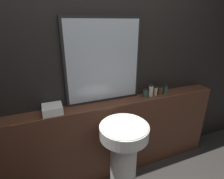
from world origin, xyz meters
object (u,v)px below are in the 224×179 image
conditioner_bottle (151,91)px  body_wash_bottle (160,90)px  mirror (104,62)px  shampoo_bottle (145,93)px  hand_soap_bottle (165,89)px  pedestal_sink (123,157)px  lotion_bottle (156,91)px  towel_stack (52,109)px

conditioner_bottle → body_wash_bottle: size_ratio=1.39×
mirror → shampoo_bottle: mirror is taller
shampoo_bottle → hand_soap_bottle: hand_soap_bottle is taller
pedestal_sink → lotion_bottle: size_ratio=8.19×
body_wash_bottle → hand_soap_bottle: 0.07m
pedestal_sink → conditioner_bottle: size_ratio=6.29×
towel_stack → body_wash_bottle: (1.22, 0.00, 0.01)m
shampoo_bottle → pedestal_sink: bearing=-139.1°
shampoo_bottle → conditioner_bottle: 0.08m
pedestal_sink → towel_stack: bearing=145.4°
mirror → body_wash_bottle: bearing=-6.7°
towel_stack → conditioner_bottle: conditioner_bottle is taller
pedestal_sink → body_wash_bottle: size_ratio=8.73×
hand_soap_bottle → body_wash_bottle: bearing=180.0°
towel_stack → body_wash_bottle: size_ratio=1.75×
pedestal_sink → shampoo_bottle: 0.73m
mirror → conditioner_bottle: (0.54, -0.08, -0.36)m
mirror → conditioner_bottle: 0.65m
hand_soap_bottle → mirror: bearing=174.0°
shampoo_bottle → conditioner_bottle: size_ratio=0.72×
shampoo_bottle → lotion_bottle: (0.14, -0.00, 0.00)m
towel_stack → conditioner_bottle: 1.08m
shampoo_bottle → mirror: bearing=170.4°
towel_stack → shampoo_bottle: shampoo_bottle is taller
lotion_bottle → hand_soap_bottle: bearing=0.0°
towel_stack → body_wash_bottle: body_wash_bottle is taller
pedestal_sink → shampoo_bottle: shampoo_bottle is taller
pedestal_sink → lotion_bottle: 0.83m
towel_stack → shampoo_bottle: 1.01m
towel_stack → body_wash_bottle: 1.22m
conditioner_bottle → hand_soap_bottle: size_ratio=1.32×
conditioner_bottle → shampoo_bottle: bearing=180.0°
body_wash_bottle → mirror: bearing=173.3°
lotion_bottle → hand_soap_bottle: 0.14m
towel_stack → lotion_bottle: (1.15, 0.00, 0.01)m
pedestal_sink → body_wash_bottle: body_wash_bottle is taller
mirror → towel_stack: 0.67m
mirror → body_wash_bottle: mirror is taller
conditioner_bottle → towel_stack: bearing=180.0°
conditioner_bottle → mirror: bearing=171.7°
conditioner_bottle → lotion_bottle: conditioner_bottle is taller
pedestal_sink → mirror: bearing=92.3°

